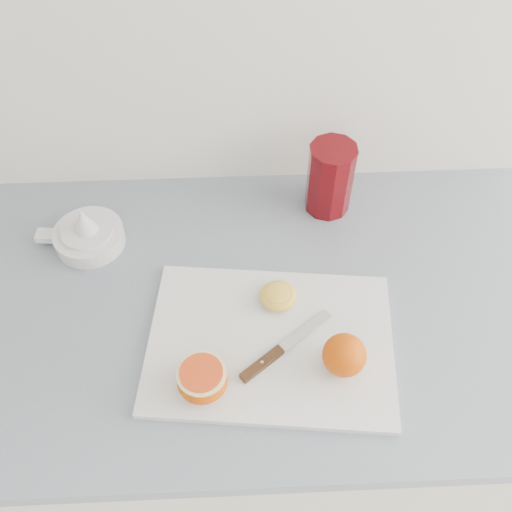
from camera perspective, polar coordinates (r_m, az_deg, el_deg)
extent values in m
cube|color=silver|center=(1.39, -1.85, -15.03)|extent=(2.54, 0.60, 0.86)
cube|color=gray|center=(1.00, -2.50, -4.62)|extent=(2.61, 0.64, 0.03)
cube|color=silver|center=(0.93, 1.46, -8.65)|extent=(0.42, 0.32, 0.01)
sphere|color=#E33E09|center=(0.88, 8.82, -9.77)|extent=(0.07, 0.07, 0.07)
ellipsoid|color=#E33E09|center=(0.87, -5.38, -12.28)|extent=(0.08, 0.08, 0.04)
cylinder|color=#FFF699|center=(0.85, -5.49, -11.61)|extent=(0.07, 0.07, 0.00)
cylinder|color=#FC4C16|center=(0.85, -5.50, -11.53)|extent=(0.06, 0.06, 0.00)
ellipsoid|color=yellow|center=(0.95, 2.22, -4.00)|extent=(0.06, 0.06, 0.03)
cylinder|color=#D1883D|center=(0.95, 2.24, -3.73)|extent=(0.05, 0.05, 0.00)
cube|color=#432411|center=(0.89, 0.60, -10.74)|extent=(0.07, 0.06, 0.01)
cube|color=#B7B7BC|center=(0.93, 4.94, -7.42)|extent=(0.09, 0.08, 0.00)
cylinder|color=#B7B7BC|center=(0.89, 0.60, -10.74)|extent=(0.00, 0.00, 0.01)
cylinder|color=white|center=(1.09, -16.32, 1.83)|extent=(0.13, 0.13, 0.03)
cylinder|color=white|center=(1.07, -16.54, 2.49)|extent=(0.09, 0.09, 0.01)
cone|color=white|center=(1.06, -16.87, 3.46)|extent=(0.04, 0.04, 0.05)
cube|color=white|center=(1.11, -20.11, 1.93)|extent=(0.04, 0.03, 0.01)
ellipsoid|color=#CC4700|center=(1.06, -16.12, 2.40)|extent=(0.01, 0.01, 0.00)
ellipsoid|color=#CC4700|center=(1.08, -17.07, 3.11)|extent=(0.01, 0.01, 0.00)
ellipsoid|color=#CC4700|center=(1.06, -16.84, 2.16)|extent=(0.01, 0.01, 0.00)
ellipsoid|color=#CC4700|center=(1.07, -15.68, 2.95)|extent=(0.01, 0.01, 0.00)
cylinder|color=#5E050B|center=(1.08, 7.39, 7.62)|extent=(0.09, 0.09, 0.14)
cylinder|color=#CE6C11|center=(1.12, 7.11, 5.61)|extent=(0.07, 0.07, 0.02)
cylinder|color=#5E050B|center=(1.03, 7.80, 10.54)|extent=(0.09, 0.09, 0.00)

